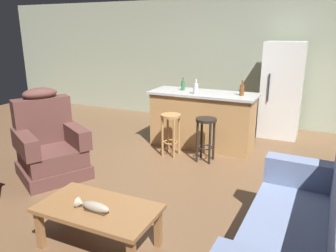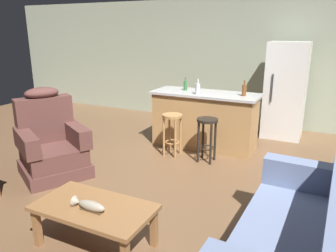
{
  "view_description": "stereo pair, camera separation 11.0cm",
  "coord_description": "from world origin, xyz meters",
  "px_view_note": "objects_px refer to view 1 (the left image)",
  "views": [
    {
      "loc": [
        1.73,
        -3.83,
        1.96
      ],
      "look_at": [
        0.02,
        -0.1,
        0.75
      ],
      "focal_mm": 35.0,
      "sensor_mm": 36.0,
      "label": 1
    },
    {
      "loc": [
        1.83,
        -3.79,
        1.96
      ],
      "look_at": [
        0.02,
        -0.1,
        0.75
      ],
      "focal_mm": 35.0,
      "sensor_mm": 36.0,
      "label": 2
    }
  ],
  "objects_px": {
    "bottle_short_amber": "(196,88)",
    "bottle_wine_dark": "(183,85)",
    "bottle_tall_green": "(242,90)",
    "bar_stool_right": "(206,132)",
    "bar_stool_left": "(171,127)",
    "couch": "(305,241)",
    "recliner_near_lamp": "(50,146)",
    "refrigerator": "(282,90)",
    "coffee_table": "(98,212)",
    "fish_figurine": "(93,206)",
    "kitchen_island": "(202,119)"
  },
  "relations": [
    {
      "from": "fish_figurine",
      "to": "couch",
      "type": "distance_m",
      "value": 1.79
    },
    {
      "from": "recliner_near_lamp",
      "to": "coffee_table",
      "type": "bearing_deg",
      "value": -4.06
    },
    {
      "from": "coffee_table",
      "to": "recliner_near_lamp",
      "type": "xyz_separation_m",
      "value": [
        -1.58,
        1.05,
        0.06
      ]
    },
    {
      "from": "coffee_table",
      "to": "fish_figurine",
      "type": "xyz_separation_m",
      "value": [
        0.0,
        -0.07,
        0.1
      ]
    },
    {
      "from": "bottle_short_amber",
      "to": "bar_stool_left",
      "type": "bearing_deg",
      "value": -121.28
    },
    {
      "from": "fish_figurine",
      "to": "bar_stool_left",
      "type": "distance_m",
      "value": 2.52
    },
    {
      "from": "bar_stool_left",
      "to": "bar_stool_right",
      "type": "distance_m",
      "value": 0.59
    },
    {
      "from": "fish_figurine",
      "to": "bottle_wine_dark",
      "type": "relative_size",
      "value": 1.52
    },
    {
      "from": "recliner_near_lamp",
      "to": "bar_stool_left",
      "type": "height_order",
      "value": "recliner_near_lamp"
    },
    {
      "from": "fish_figurine",
      "to": "bottle_tall_green",
      "type": "bearing_deg",
      "value": 79.21
    },
    {
      "from": "bottle_tall_green",
      "to": "recliner_near_lamp",
      "type": "bearing_deg",
      "value": -137.58
    },
    {
      "from": "coffee_table",
      "to": "recliner_near_lamp",
      "type": "bearing_deg",
      "value": 146.37
    },
    {
      "from": "coffee_table",
      "to": "recliner_near_lamp",
      "type": "height_order",
      "value": "recliner_near_lamp"
    },
    {
      "from": "coffee_table",
      "to": "bottle_short_amber",
      "type": "height_order",
      "value": "bottle_short_amber"
    },
    {
      "from": "kitchen_island",
      "to": "bar_stool_left",
      "type": "distance_m",
      "value": 0.7
    },
    {
      "from": "bar_stool_left",
      "to": "bar_stool_right",
      "type": "relative_size",
      "value": 1.0
    },
    {
      "from": "refrigerator",
      "to": "bottle_wine_dark",
      "type": "xyz_separation_m",
      "value": [
        -1.52,
        -1.15,
        0.15
      ]
    },
    {
      "from": "bottle_tall_green",
      "to": "bottle_wine_dark",
      "type": "relative_size",
      "value": 1.1
    },
    {
      "from": "bar_stool_left",
      "to": "bottle_tall_green",
      "type": "xyz_separation_m",
      "value": [
        0.96,
        0.62,
        0.57
      ]
    },
    {
      "from": "recliner_near_lamp",
      "to": "bottle_short_amber",
      "type": "height_order",
      "value": "bottle_short_amber"
    },
    {
      "from": "bottle_tall_green",
      "to": "bottle_short_amber",
      "type": "bearing_deg",
      "value": -164.04
    },
    {
      "from": "bottle_tall_green",
      "to": "bottle_wine_dark",
      "type": "height_order",
      "value": "bottle_tall_green"
    },
    {
      "from": "coffee_table",
      "to": "bar_stool_right",
      "type": "distance_m",
      "value": 2.44
    },
    {
      "from": "couch",
      "to": "bottle_wine_dark",
      "type": "relative_size",
      "value": 8.61
    },
    {
      "from": "couch",
      "to": "bar_stool_right",
      "type": "height_order",
      "value": "couch"
    },
    {
      "from": "bottle_short_amber",
      "to": "bottle_wine_dark",
      "type": "bearing_deg",
      "value": 141.91
    },
    {
      "from": "refrigerator",
      "to": "couch",
      "type": "bearing_deg",
      "value": -80.47
    },
    {
      "from": "couch",
      "to": "refrigerator",
      "type": "relative_size",
      "value": 1.1
    },
    {
      "from": "coffee_table",
      "to": "fish_figurine",
      "type": "height_order",
      "value": "fish_figurine"
    },
    {
      "from": "couch",
      "to": "bottle_tall_green",
      "type": "distance_m",
      "value": 2.99
    },
    {
      "from": "bar_stool_right",
      "to": "bottle_short_amber",
      "type": "bearing_deg",
      "value": 128.26
    },
    {
      "from": "fish_figurine",
      "to": "bottle_tall_green",
      "type": "distance_m",
      "value": 3.23
    },
    {
      "from": "recliner_near_lamp",
      "to": "bottle_wine_dark",
      "type": "xyz_separation_m",
      "value": [
        1.15,
        2.05,
        0.61
      ]
    },
    {
      "from": "kitchen_island",
      "to": "bottle_tall_green",
      "type": "relative_size",
      "value": 7.3
    },
    {
      "from": "bottle_short_amber",
      "to": "fish_figurine",
      "type": "bearing_deg",
      "value": -87.78
    },
    {
      "from": "fish_figurine",
      "to": "bottle_short_amber",
      "type": "xyz_separation_m",
      "value": [
        -0.11,
        2.92,
        0.58
      ]
    },
    {
      "from": "kitchen_island",
      "to": "bottle_short_amber",
      "type": "relative_size",
      "value": 7.17
    },
    {
      "from": "coffee_table",
      "to": "bottle_tall_green",
      "type": "bearing_deg",
      "value": 78.91
    },
    {
      "from": "refrigerator",
      "to": "bottle_short_amber",
      "type": "relative_size",
      "value": 7.01
    },
    {
      "from": "bottle_short_amber",
      "to": "bottle_wine_dark",
      "type": "distance_m",
      "value": 0.42
    },
    {
      "from": "recliner_near_lamp",
      "to": "bottle_tall_green",
      "type": "bearing_deg",
      "value": 71.99
    },
    {
      "from": "couch",
      "to": "bottle_wine_dark",
      "type": "xyz_separation_m",
      "value": [
        -2.17,
        2.73,
        0.69
      ]
    },
    {
      "from": "coffee_table",
      "to": "bottle_wine_dark",
      "type": "xyz_separation_m",
      "value": [
        -0.44,
        3.1,
        0.67
      ]
    },
    {
      "from": "fish_figurine",
      "to": "bar_stool_left",
      "type": "relative_size",
      "value": 0.5
    },
    {
      "from": "recliner_near_lamp",
      "to": "refrigerator",
      "type": "bearing_deg",
      "value": 79.75
    },
    {
      "from": "couch",
      "to": "recliner_near_lamp",
      "type": "relative_size",
      "value": 1.61
    },
    {
      "from": "coffee_table",
      "to": "kitchen_island",
      "type": "height_order",
      "value": "kitchen_island"
    },
    {
      "from": "couch",
      "to": "bar_stool_left",
      "type": "bearing_deg",
      "value": -42.14
    },
    {
      "from": "recliner_near_lamp",
      "to": "bar_stool_right",
      "type": "height_order",
      "value": "recliner_near_lamp"
    },
    {
      "from": "bar_stool_left",
      "to": "bottle_wine_dark",
      "type": "bearing_deg",
      "value": 96.11
    }
  ]
}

